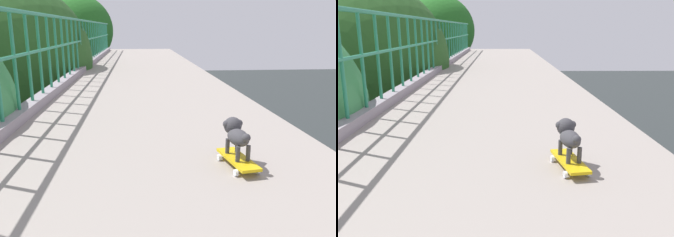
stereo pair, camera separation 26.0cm
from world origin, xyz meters
TOP-DOWN VIEW (x-y plane):
  - roadside_tree_far at (-2.49, 10.19)m, footprint 4.87×4.87m
  - roadside_tree_farthest at (-2.59, 23.79)m, footprint 4.61×4.61m
  - toy_skateboard at (2.03, 2.57)m, footprint 0.27×0.55m
  - small_dog at (2.03, 2.64)m, footprint 0.20×0.40m

SIDE VIEW (x-z plane):
  - toy_skateboard at x=2.03m, z-range 6.02..6.10m
  - roadside_tree_far at x=-2.49m, z-range 1.89..10.42m
  - small_dog at x=2.03m, z-range 6.12..6.43m
  - roadside_tree_farthest at x=-2.59m, z-range 2.31..11.55m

